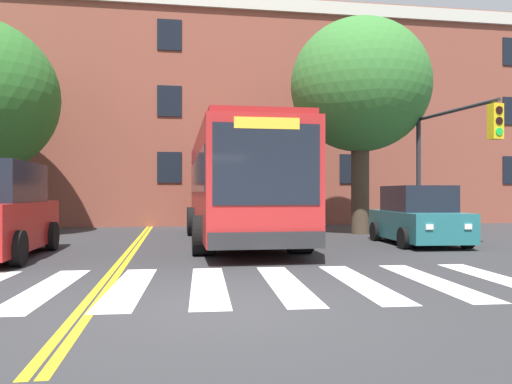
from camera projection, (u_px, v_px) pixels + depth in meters
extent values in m
plane|color=#303033|center=(224.00, 308.00, 6.64)|extent=(120.00, 120.00, 0.00)
cube|color=white|center=(47.00, 288.00, 8.00)|extent=(0.76, 3.71, 0.01)
cube|color=white|center=(129.00, 287.00, 8.14)|extent=(0.76, 3.71, 0.01)
cube|color=white|center=(209.00, 285.00, 8.28)|extent=(0.76, 3.71, 0.01)
cube|color=white|center=(285.00, 284.00, 8.43)|extent=(0.76, 3.71, 0.01)
cube|color=white|center=(360.00, 282.00, 8.57)|extent=(0.76, 3.71, 0.01)
cube|color=white|center=(431.00, 281.00, 8.71)|extent=(0.76, 3.71, 0.01)
cube|color=white|center=(501.00, 279.00, 8.85)|extent=(0.76, 3.71, 0.01)
cube|color=gold|center=(147.00, 228.00, 21.83)|extent=(0.12, 36.00, 0.01)
cube|color=gold|center=(151.00, 228.00, 21.85)|extent=(0.12, 36.00, 0.01)
cube|color=#B22323|center=(237.00, 185.00, 15.71)|extent=(2.56, 10.72, 2.86)
cube|color=black|center=(276.00, 176.00, 15.91)|extent=(0.05, 9.85, 1.03)
cube|color=black|center=(196.00, 175.00, 15.51)|extent=(0.05, 9.85, 1.03)
cube|color=black|center=(267.00, 164.00, 10.41)|extent=(2.28, 0.03, 1.72)
cube|color=yellow|center=(267.00, 123.00, 10.40)|extent=(1.39, 0.03, 0.24)
cube|color=#232326|center=(267.00, 241.00, 10.38)|extent=(2.48, 0.11, 0.36)
cube|color=maroon|center=(237.00, 137.00, 15.71)|extent=(2.40, 10.29, 0.16)
cylinder|color=black|center=(300.00, 234.00, 12.61)|extent=(0.56, 0.99, 0.99)
cylinder|color=black|center=(204.00, 235.00, 12.24)|extent=(0.56, 0.99, 0.99)
cylinder|color=black|center=(262.00, 221.00, 18.28)|extent=(0.56, 0.99, 0.99)
cylinder|color=black|center=(195.00, 222.00, 17.90)|extent=(0.56, 0.99, 0.99)
cylinder|color=black|center=(257.00, 220.00, 19.36)|extent=(0.56, 0.99, 0.99)
cylinder|color=black|center=(194.00, 220.00, 18.98)|extent=(0.56, 0.99, 0.99)
cylinder|color=black|center=(18.00, 248.00, 10.36)|extent=(0.23, 0.76, 0.76)
cylinder|color=black|center=(52.00, 236.00, 13.30)|extent=(0.23, 0.76, 0.76)
cube|color=#236B70|center=(418.00, 225.00, 14.85)|extent=(1.99, 3.89, 0.82)
cube|color=black|center=(418.00, 199.00, 14.89)|extent=(1.70, 2.18, 0.77)
cube|color=white|center=(468.00, 227.00, 12.99)|extent=(0.20, 0.05, 0.14)
cube|color=white|center=(429.00, 227.00, 12.89)|extent=(0.20, 0.05, 0.14)
cylinder|color=black|center=(467.00, 238.00, 13.76)|extent=(0.26, 0.61, 0.60)
cylinder|color=black|center=(404.00, 238.00, 13.60)|extent=(0.26, 0.61, 0.60)
cylinder|color=black|center=(430.00, 231.00, 16.10)|extent=(0.26, 0.61, 0.60)
cylinder|color=black|center=(376.00, 231.00, 15.93)|extent=(0.26, 0.61, 0.60)
cube|color=navy|center=(208.00, 211.00, 26.18)|extent=(2.00, 3.77, 0.77)
cube|color=black|center=(208.00, 197.00, 26.22)|extent=(1.68, 2.13, 0.73)
cube|color=white|center=(218.00, 211.00, 24.38)|extent=(0.20, 0.06, 0.14)
cube|color=white|center=(197.00, 211.00, 24.32)|extent=(0.20, 0.06, 0.14)
cylinder|color=black|center=(225.00, 217.00, 25.11)|extent=(0.28, 0.62, 0.60)
cylinder|color=black|center=(191.00, 217.00, 25.00)|extent=(0.28, 0.62, 0.60)
cylinder|color=black|center=(225.00, 215.00, 27.36)|extent=(0.28, 0.62, 0.60)
cylinder|color=black|center=(193.00, 215.00, 27.25)|extent=(0.28, 0.62, 0.60)
cylinder|color=#28282D|center=(419.00, 172.00, 17.78)|extent=(0.16, 0.16, 4.58)
cylinder|color=#28282D|center=(454.00, 111.00, 15.84)|extent=(0.47, 4.00, 0.11)
cube|color=yellow|center=(495.00, 121.00, 14.05)|extent=(0.36, 0.31, 1.00)
cylinder|color=black|center=(499.00, 110.00, 13.90)|extent=(0.22, 0.05, 0.22)
cylinder|color=black|center=(499.00, 121.00, 13.90)|extent=(0.22, 0.05, 0.22)
cylinder|color=green|center=(499.00, 131.00, 13.90)|extent=(0.22, 0.05, 0.22)
cylinder|color=#4C3D2D|center=(360.00, 188.00, 18.63)|extent=(0.67, 0.67, 3.45)
ellipsoid|color=#387A33|center=(360.00, 85.00, 18.64)|extent=(6.62, 6.61, 4.96)
cube|color=brown|center=(249.00, 123.00, 27.51)|extent=(32.24, 8.53, 10.75)
cube|color=beige|center=(263.00, 4.00, 23.23)|extent=(32.24, 0.16, 0.60)
cube|color=black|center=(169.00, 167.00, 22.59)|extent=(1.10, 0.06, 1.40)
cube|color=black|center=(351.00, 169.00, 23.95)|extent=(1.10, 0.06, 1.40)
cube|color=black|center=(169.00, 101.00, 22.59)|extent=(1.10, 0.06, 1.40)
cube|color=black|center=(351.00, 106.00, 23.95)|extent=(1.10, 0.06, 1.40)
cube|color=black|center=(169.00, 35.00, 22.60)|extent=(1.10, 0.06, 1.40)
cube|color=black|center=(351.00, 44.00, 23.95)|extent=(1.10, 0.06, 1.40)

